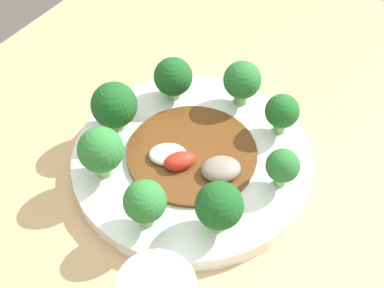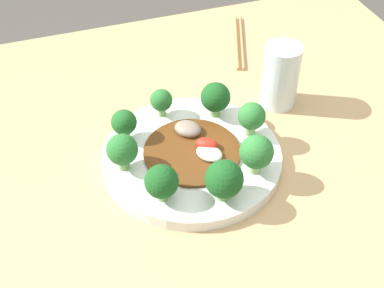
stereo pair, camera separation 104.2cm
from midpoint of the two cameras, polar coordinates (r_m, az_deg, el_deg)
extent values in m
cylinder|color=white|center=(0.61, 26.31, -42.52)|extent=(0.30, 0.30, 0.02)
cylinder|color=#7AAD5B|center=(0.64, 36.97, -35.29)|extent=(0.02, 0.02, 0.02)
sphere|color=#1E5B23|center=(0.62, 38.33, -34.78)|extent=(0.04, 0.04, 0.04)
cylinder|color=#7AAD5B|center=(0.64, 40.34, -42.71)|extent=(0.01, 0.01, 0.02)
sphere|color=#286B2D|center=(0.62, 41.86, -42.45)|extent=(0.04, 0.04, 0.04)
cylinder|color=#7AAD5B|center=(0.62, 35.72, -50.70)|extent=(0.02, 0.02, 0.02)
sphere|color=#19511E|center=(0.59, 37.76, -50.82)|extent=(0.05, 0.05, 0.05)
cylinder|color=#70A356|center=(0.57, 13.45, -39.98)|extent=(0.02, 0.02, 0.02)
sphere|color=#19511E|center=(0.54, 14.21, -39.83)|extent=(0.06, 0.06, 0.06)
cylinder|color=#89B76B|center=(0.57, 14.18, -47.87)|extent=(0.02, 0.02, 0.02)
sphere|color=#2D7533|center=(0.54, 15.12, -48.17)|extent=(0.06, 0.06, 0.06)
cylinder|color=#70A356|center=(0.59, 24.88, -53.28)|extent=(0.02, 0.02, 0.02)
sphere|color=#2D7533|center=(0.56, 26.48, -53.70)|extent=(0.05, 0.05, 0.05)
cylinder|color=#89B76B|center=(0.59, 20.67, -33.02)|extent=(0.02, 0.02, 0.01)
sphere|color=#19511E|center=(0.56, 21.58, -32.50)|extent=(0.05, 0.05, 0.05)
cylinder|color=#70A356|center=(0.62, 30.48, -32.01)|extent=(0.02, 0.02, 0.02)
sphere|color=#286B2D|center=(0.59, 31.78, -31.35)|extent=(0.05, 0.05, 0.05)
cylinder|color=#5B3314|center=(0.60, 26.89, -42.47)|extent=(0.16, 0.16, 0.01)
ellipsoid|color=gray|center=(0.61, 32.64, -44.26)|extent=(0.06, 0.06, 0.02)
ellipsoid|color=silver|center=(0.58, 23.91, -44.07)|extent=(0.06, 0.06, 0.01)
ellipsoid|color=red|center=(0.59, 26.31, -44.84)|extent=(0.05, 0.04, 0.02)
camera|label=1|loc=(0.52, 144.16, -49.03)|focal=50.00mm
camera|label=2|loc=(0.52, -35.84, 49.03)|focal=50.00mm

